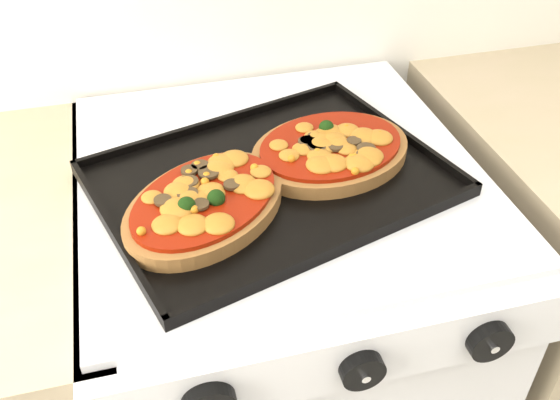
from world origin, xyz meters
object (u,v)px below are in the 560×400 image
object	(u,v)px
baking_tray	(271,178)
pizza_right	(331,149)
stove	(279,359)
pizza_left	(205,202)

from	to	relation	value
baking_tray	pizza_right	size ratio (longest dim) A/B	1.94
stove	baking_tray	size ratio (longest dim) A/B	1.92
stove	pizza_left	xyz separation A→B (m)	(-0.12, -0.09, 0.48)
pizza_left	pizza_right	size ratio (longest dim) A/B	1.03
stove	pizza_right	xyz separation A→B (m)	(0.08, -0.01, 0.48)
baking_tray	pizza_left	world-z (taller)	pizza_left
pizza_right	stove	bearing A→B (deg)	174.83
pizza_right	pizza_left	bearing A→B (deg)	-158.57
stove	pizza_left	size ratio (longest dim) A/B	3.64
stove	pizza_left	bearing A→B (deg)	-145.34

